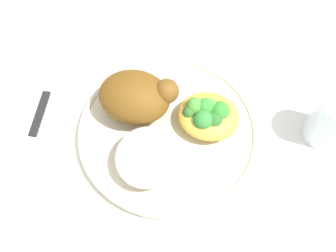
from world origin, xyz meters
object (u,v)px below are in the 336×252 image
Objects in this scene: roasted_chicken at (137,96)px; water_glass at (330,119)px; plate at (168,132)px; knife at (47,92)px; rice_pile at (147,157)px; mac_cheese_with_broccoli at (208,115)px; fork at (61,106)px.

roasted_chicken is 0.28m from water_glass.
knife is (-0.20, 0.02, -0.01)m from plate.
rice_pile is at bearing -104.13° from plate.
fork is (-0.23, -0.02, -0.03)m from mac_cheese_with_broccoli.
knife is (-0.15, 0.00, -0.05)m from roasted_chicken.
fork is (-0.12, -0.02, -0.05)m from roasted_chicken.
rice_pile is 0.11m from mac_cheese_with_broccoli.
knife is (-0.19, 0.08, -0.03)m from rice_pile.
roasted_chicken reaches higher than knife.
mac_cheese_with_broccoli is at bearing -169.71° from water_glass.
knife is at bearing 150.02° from fork.
plate is at bearing -6.96° from knife.
rice_pile is 1.03× the size of mac_cheese_with_broccoli.
knife is at bearing 156.18° from rice_pile.
roasted_chicken is 0.09m from rice_pile.
mac_cheese_with_broccoli is at bearing 1.32° from roasted_chicken.
roasted_chicken is at bearing -178.68° from mac_cheese_with_broccoli.
water_glass is at bearing 6.91° from roasted_chicken.
roasted_chicken is 0.16m from knife.
fork is at bearing 177.58° from plate.
mac_cheese_with_broccoli is 1.05× the size of water_glass.
water_glass is (0.43, 0.03, 0.04)m from knife.
plate is 0.21m from knife.
plate is 2.32× the size of roasted_chicken.
roasted_chicken is 1.34× the size of water_glass.
knife is (-0.26, -0.00, -0.03)m from mac_cheese_with_broccoli.
fork is at bearing -172.77° from water_glass.
fork is 0.40m from water_glass.
roasted_chicken is 0.13m from fork.
plate is 1.40× the size of knife.
water_glass is (0.40, 0.05, 0.04)m from fork.
knife reaches higher than fork.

